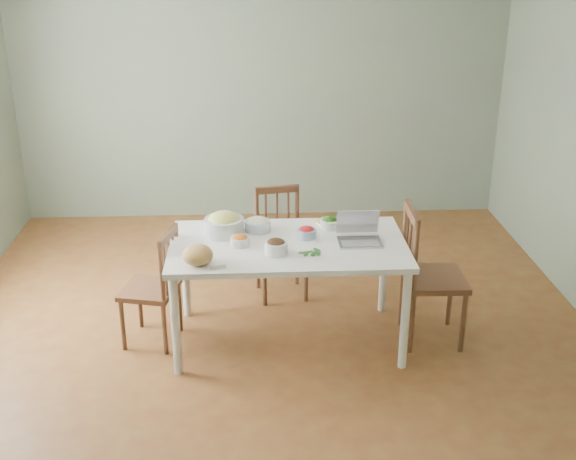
{
  "coord_description": "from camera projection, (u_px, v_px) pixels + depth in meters",
  "views": [
    {
      "loc": [
        -0.12,
        -4.84,
        2.83
      ],
      "look_at": [
        0.13,
        -0.15,
        0.89
      ],
      "focal_mm": 44.89,
      "sensor_mm": 36.0,
      "label": 1
    }
  ],
  "objects": [
    {
      "name": "bowl_carrot",
      "position": [
        240.0,
        240.0,
        5.07
      ],
      "size": [
        0.18,
        0.18,
        0.08
      ],
      "primitive_type": null,
      "rotation": [
        0.0,
        0.0,
        -0.43
      ],
      "color": "#CD5D00",
      "rests_on": "dining_table"
    },
    {
      "name": "bowl_onion",
      "position": [
        258.0,
        224.0,
        5.32
      ],
      "size": [
        0.21,
        0.21,
        0.1
      ],
      "primitive_type": null,
      "rotation": [
        0.0,
        0.0,
        0.1
      ],
      "color": "beige",
      "rests_on": "dining_table"
    },
    {
      "name": "wall_back",
      "position": [
        261.0,
        90.0,
        7.35
      ],
      "size": [
        5.0,
        0.0,
        2.7
      ],
      "primitive_type": "cube",
      "color": "gray",
      "rests_on": "ground"
    },
    {
      "name": "wall_front",
      "position": [
        286.0,
        355.0,
        2.73
      ],
      "size": [
        5.0,
        0.0,
        2.7
      ],
      "primitive_type": "cube",
      "color": "gray",
      "rests_on": "ground"
    },
    {
      "name": "butter_stick",
      "position": [
        218.0,
        266.0,
        4.73
      ],
      "size": [
        0.11,
        0.06,
        0.03
      ],
      "primitive_type": "cube",
      "rotation": [
        0.0,
        0.0,
        0.27
      ],
      "color": "white",
      "rests_on": "dining_table"
    },
    {
      "name": "dining_table",
      "position": [
        288.0,
        292.0,
        5.28
      ],
      "size": [
        1.69,
        0.95,
        0.79
      ],
      "primitive_type": null,
      "color": "white",
      "rests_on": "floor"
    },
    {
      "name": "chair_right",
      "position": [
        434.0,
        276.0,
        5.25
      ],
      "size": [
        0.45,
        0.47,
        1.04
      ],
      "primitive_type": null,
      "rotation": [
        0.0,
        0.0,
        1.55
      ],
      "color": "#462B1B",
      "rests_on": "floor"
    },
    {
      "name": "floor",
      "position": [
        270.0,
        330.0,
        5.55
      ],
      "size": [
        5.0,
        5.0,
        0.0
      ],
      "primitive_type": "cube",
      "color": "brown",
      "rests_on": "ground"
    },
    {
      "name": "bowl_mushroom",
      "position": [
        276.0,
        246.0,
        4.94
      ],
      "size": [
        0.2,
        0.2,
        0.1
      ],
      "primitive_type": null,
      "rotation": [
        0.0,
        0.0,
        -0.35
      ],
      "color": "black",
      "rests_on": "dining_table"
    },
    {
      "name": "bowl_squash",
      "position": [
        224.0,
        224.0,
        5.25
      ],
      "size": [
        0.35,
        0.35,
        0.17
      ],
      "primitive_type": null,
      "rotation": [
        0.0,
        0.0,
        0.24
      ],
      "color": "#E9DA67",
      "rests_on": "dining_table"
    },
    {
      "name": "bowl_redpep",
      "position": [
        307.0,
        232.0,
        5.2
      ],
      "size": [
        0.17,
        0.17,
        0.08
      ],
      "primitive_type": null,
      "rotation": [
        0.0,
        0.0,
        -0.23
      ],
      "color": "red",
      "rests_on": "dining_table"
    },
    {
      "name": "flatbread",
      "position": [
        329.0,
        222.0,
        5.47
      ],
      "size": [
        0.26,
        0.26,
        0.02
      ],
      "primitive_type": "cylinder",
      "rotation": [
        0.0,
        0.0,
        0.37
      ],
      "color": "#DFC982",
      "rests_on": "dining_table"
    },
    {
      "name": "bread_boule",
      "position": [
        198.0,
        255.0,
        4.77
      ],
      "size": [
        0.25,
        0.25,
        0.13
      ],
      "primitive_type": "ellipsoid",
      "rotation": [
        0.0,
        0.0,
        0.23
      ],
      "color": "tan",
      "rests_on": "dining_table"
    },
    {
      "name": "basil_bunch",
      "position": [
        310.0,
        251.0,
        4.96
      ],
      "size": [
        0.18,
        0.18,
        0.02
      ],
      "primitive_type": null,
      "color": "#25511B",
      "rests_on": "dining_table"
    },
    {
      "name": "chair_far",
      "position": [
        281.0,
        245.0,
        5.93
      ],
      "size": [
        0.46,
        0.44,
        0.91
      ],
      "primitive_type": null,
      "rotation": [
        0.0,
        0.0,
        0.16
      ],
      "color": "#462B1B",
      "rests_on": "floor"
    },
    {
      "name": "bowl_broccoli",
      "position": [
        330.0,
        222.0,
        5.37
      ],
      "size": [
        0.18,
        0.18,
        0.09
      ],
      "primitive_type": null,
      "rotation": [
        0.0,
        0.0,
        0.3
      ],
      "color": "#183E0B",
      "rests_on": "dining_table"
    },
    {
      "name": "chair_left",
      "position": [
        149.0,
        287.0,
        5.25
      ],
      "size": [
        0.46,
        0.47,
        0.89
      ],
      "primitive_type": null,
      "rotation": [
        0.0,
        0.0,
        -1.81
      ],
      "color": "#462B1B",
      "rests_on": "floor"
    },
    {
      "name": "laptop",
      "position": [
        360.0,
        230.0,
        5.08
      ],
      "size": [
        0.31,
        0.28,
        0.21
      ],
      "primitive_type": null,
      "rotation": [
        0.0,
        0.0,
        -0.0
      ],
      "color": "#B7B7BF",
      "rests_on": "dining_table"
    }
  ]
}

